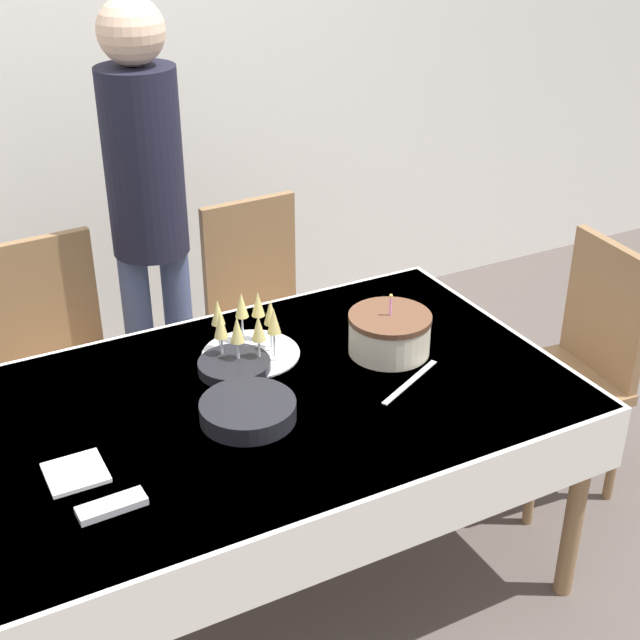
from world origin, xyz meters
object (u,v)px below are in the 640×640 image
Objects in this scene: dining_chair_far_right at (263,310)px; plate_stack_main at (248,410)px; dining_chair_right_end at (575,359)px; birthday_cake at (389,333)px; champagne_tray at (249,329)px; plate_stack_dessert at (234,366)px; person_standing at (147,195)px; dining_chair_far_left at (58,359)px.

dining_chair_far_right reaches higher than plate_stack_main.
birthday_cake is (-0.77, 0.06, 0.28)m from dining_chair_right_end.
dining_chair_far_right is 3.07× the size of champagne_tray.
birthday_cake reaches higher than plate_stack_main.
dining_chair_right_end is 4.27× the size of plate_stack_dessert.
dining_chair_right_end is 0.55× the size of person_standing.
champagne_tray is 0.18× the size of person_standing.
champagne_tray reaches higher than plate_stack_main.
plate_stack_main is (-0.15, -0.33, -0.06)m from champagne_tray.
dining_chair_far_left is at bearing 137.17° from birthday_cake.
dining_chair_right_end reaches higher than plate_stack_dessert.
dining_chair_right_end is at bearing -4.34° from birthday_cake.
champagne_tray is 1.39× the size of plate_stack_dessert.
plate_stack_main reaches higher than plate_stack_dessert.
dining_chair_far_right is 0.78m from champagne_tray.
plate_stack_main is (-0.48, -0.96, 0.24)m from dining_chair_far_right.
person_standing is (-0.08, 0.70, 0.24)m from champagne_tray.
dining_chair_right_end is 3.50× the size of plate_stack_main.
birthday_cake is 0.84× the size of champagne_tray.
dining_chair_far_left is 3.07× the size of champagne_tray.
dining_chair_right_end is 1.29m from plate_stack_dessert.
plate_stack_dessert is 0.83m from person_standing.
plate_stack_main is at bearing -116.68° from dining_chair_far_right.
dining_chair_far_left is 1.00× the size of dining_chair_far_right.
dining_chair_far_left is 0.84m from plate_stack_dessert.
birthday_cake is 0.15× the size of person_standing.
dining_chair_far_left reaches higher than champagne_tray.
plate_stack_dessert is at bearing 75.22° from plate_stack_main.
person_standing reaches higher than dining_chair_right_end.
dining_chair_right_end is 1.24m from champagne_tray.
plate_stack_main is (-0.55, -0.14, -0.04)m from birthday_cake.
plate_stack_main is (-1.32, -0.08, 0.24)m from dining_chair_right_end.
dining_chair_far_left reaches higher than plate_stack_main.
plate_stack_main is 0.16× the size of person_standing.
dining_chair_right_end is 3.63× the size of birthday_cake.
dining_chair_far_left reaches higher than plate_stack_dessert.
dining_chair_far_right is at bearing 94.86° from birthday_cake.
champagne_tray is at bearing 154.58° from birthday_cake.
dining_chair_far_right is at bearing -8.91° from person_standing.
dining_chair_far_right reaches higher than champagne_tray.
birthday_cake is 0.96× the size of plate_stack_main.
person_standing is (-0.48, 0.89, 0.26)m from birthday_cake.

